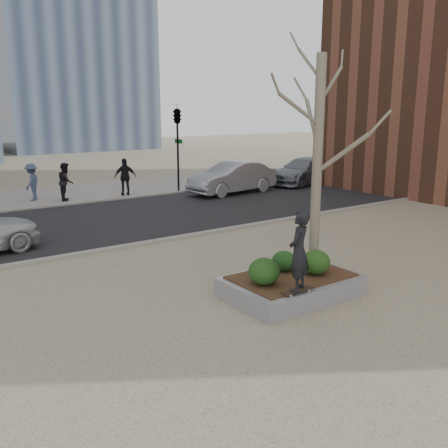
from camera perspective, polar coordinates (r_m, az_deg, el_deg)
ground at (r=11.26m, az=3.87°, el=-9.19°), size 120.00×120.00×0.00m
street at (r=19.69m, az=-14.82°, el=0.16°), size 60.00×8.00×0.02m
far_sidewalk at (r=26.25m, az=-20.28°, el=2.94°), size 60.00×6.00×0.02m
planter at (r=11.80m, az=7.68°, el=-7.05°), size 3.00×2.00×0.45m
planter_mulch at (r=11.72m, az=7.72°, el=-5.92°), size 2.70×1.70×0.04m
sycamore_tree at (r=12.01m, az=10.77°, el=10.60°), size 2.80×2.80×6.60m
shrub_left at (r=10.97m, az=4.62°, el=-5.42°), size 0.70×0.70×0.60m
shrub_middle at (r=11.93m, az=6.86°, el=-4.22°), size 0.57×0.57×0.49m
shrub_right at (r=11.80m, az=10.42°, el=-4.31°), size 0.68×0.68×0.57m
skateboard at (r=10.74m, az=8.39°, el=-7.64°), size 0.78×0.21×0.08m
skateboarder at (r=10.46m, az=8.56°, el=-3.06°), size 0.74×0.65×1.71m
car_silver at (r=25.55m, az=0.96°, el=5.32°), size 4.96×2.14×1.59m
car_third at (r=29.16m, az=9.09°, el=6.00°), size 5.37×3.09×1.47m
pedestrian_a at (r=24.64m, az=-17.62°, el=4.65°), size 0.94×1.05×1.78m
pedestrian_b at (r=25.15m, az=-21.11°, el=4.51°), size 1.19×1.29×1.75m
pedestrian_c at (r=25.35m, az=-11.22°, el=5.30°), size 1.16×0.74×1.84m
traffic_light_far at (r=26.25m, az=-5.30°, el=8.62°), size 0.60×2.48×4.50m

